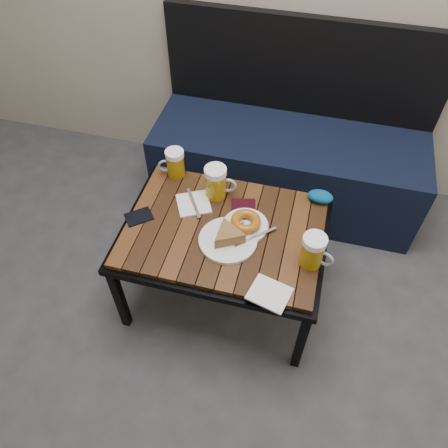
% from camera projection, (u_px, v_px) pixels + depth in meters
% --- Properties ---
extents(bench, '(1.40, 0.50, 0.95)m').
position_uv_depth(bench, '(287.00, 159.00, 2.36)').
color(bench, black).
rests_on(bench, ground).
extents(cafe_table, '(0.84, 0.62, 0.47)m').
position_uv_depth(cafe_table, '(224.00, 235.00, 1.81)').
color(cafe_table, black).
rests_on(cafe_table, ground).
extents(beer_mug_left, '(0.13, 0.10, 0.13)m').
position_uv_depth(beer_mug_left, '(175.00, 163.00, 1.94)').
color(beer_mug_left, '#9F760C').
rests_on(beer_mug_left, cafe_table).
extents(beer_mug_centre, '(0.14, 0.10, 0.15)m').
position_uv_depth(beer_mug_centre, '(216.00, 182.00, 1.85)').
color(beer_mug_centre, '#9F760C').
rests_on(beer_mug_centre, cafe_table).
extents(beer_mug_right, '(0.14, 0.11, 0.15)m').
position_uv_depth(beer_mug_right, '(313.00, 251.00, 1.62)').
color(beer_mug_right, '#9F760C').
rests_on(beer_mug_right, cafe_table).
extents(plate_pie, '(0.23, 0.23, 0.07)m').
position_uv_depth(plate_pie, '(228.00, 237.00, 1.72)').
color(plate_pie, white).
rests_on(plate_pie, cafe_table).
extents(plate_bagel, '(0.22, 0.22, 0.05)m').
position_uv_depth(plate_bagel, '(246.00, 223.00, 1.77)').
color(plate_bagel, white).
rests_on(plate_bagel, cafe_table).
extents(napkin_left, '(0.18, 0.18, 0.01)m').
position_uv_depth(napkin_left, '(194.00, 204.00, 1.86)').
color(napkin_left, white).
rests_on(napkin_left, cafe_table).
extents(napkin_right, '(0.17, 0.15, 0.01)m').
position_uv_depth(napkin_right, '(269.00, 294.00, 1.58)').
color(napkin_right, white).
rests_on(napkin_right, cafe_table).
extents(passport_navy, '(0.13, 0.13, 0.01)m').
position_uv_depth(passport_navy, '(139.00, 217.00, 1.82)').
color(passport_navy, black).
rests_on(passport_navy, cafe_table).
extents(passport_burgundy, '(0.13, 0.16, 0.01)m').
position_uv_depth(passport_burgundy, '(243.00, 211.00, 1.84)').
color(passport_burgundy, black).
rests_on(passport_burgundy, cafe_table).
extents(knit_pouch, '(0.11, 0.08, 0.05)m').
position_uv_depth(knit_pouch, '(320.00, 196.00, 1.87)').
color(knit_pouch, navy).
rests_on(knit_pouch, cafe_table).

